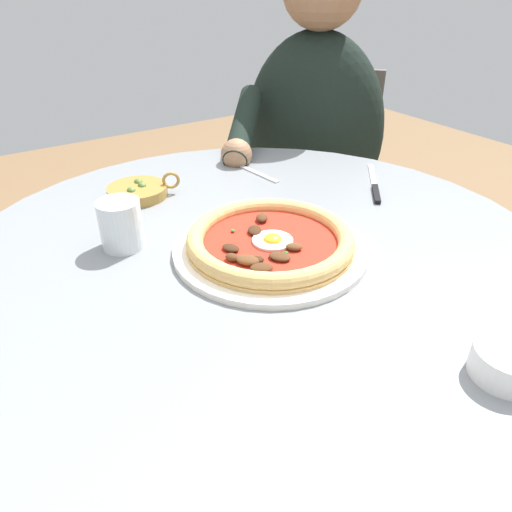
{
  "coord_description": "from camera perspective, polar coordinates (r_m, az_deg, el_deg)",
  "views": [
    {
      "loc": [
        -0.54,
        0.36,
        1.11
      ],
      "look_at": [
        -0.03,
        0.02,
        0.73
      ],
      "focal_mm": 33.61,
      "sensor_mm": 36.0,
      "label": 1
    }
  ],
  "objects": [
    {
      "name": "diner_person",
      "position": [
        1.43,
        6.28,
        6.99
      ],
      "size": [
        0.44,
        0.58,
        1.16
      ],
      "color": "#282833",
      "rests_on": "ground"
    },
    {
      "name": "fork_utensil",
      "position": [
        1.06,
        -0.87,
        10.25
      ],
      "size": [
        0.19,
        0.03,
        0.0
      ],
      "color": "#BCBCC1",
      "rests_on": "dining_table"
    },
    {
      "name": "dining_table",
      "position": [
        0.85,
        -0.03,
        -8.69
      ],
      "size": [
        0.96,
        0.96,
        0.73
      ],
      "color": "gray",
      "rests_on": "ground"
    },
    {
      "name": "cafe_chair_diner",
      "position": [
        1.56,
        7.06,
        8.56
      ],
      "size": [
        0.55,
        0.55,
        0.84
      ],
      "color": "#504A45",
      "rests_on": "ground"
    },
    {
      "name": "steak_knife",
      "position": [
        0.99,
        13.97,
        7.89
      ],
      "size": [
        0.16,
        0.14,
        0.01
      ],
      "color": "silver",
      "rests_on": "dining_table"
    },
    {
      "name": "pizza_on_plate",
      "position": [
        0.74,
        1.69,
        1.62
      ],
      "size": [
        0.3,
        0.3,
        0.04
      ],
      "color": "white",
      "rests_on": "dining_table"
    },
    {
      "name": "water_glass",
      "position": [
        0.77,
        -15.75,
        3.37
      ],
      "size": [
        0.07,
        0.07,
        0.08
      ],
      "color": "silver",
      "rests_on": "dining_table"
    },
    {
      "name": "olive_pan",
      "position": [
        0.95,
        -13.83,
        7.53
      ],
      "size": [
        0.11,
        0.13,
        0.04
      ],
      "color": "olive",
      "rests_on": "dining_table"
    },
    {
      "name": "ramekin_capers",
      "position": [
        0.59,
        27.84,
        -11.07
      ],
      "size": [
        0.08,
        0.08,
        0.04
      ],
      "color": "white",
      "rests_on": "dining_table"
    }
  ]
}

